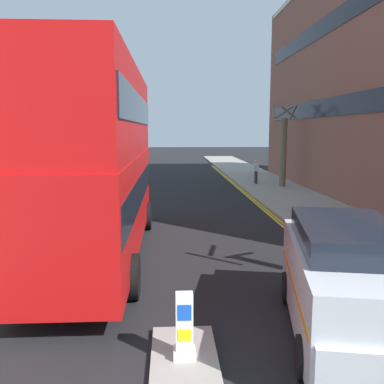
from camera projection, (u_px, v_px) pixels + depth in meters
name	position (u px, v px, depth m)	size (l,w,h in m)	color
sidewalk_right	(318.00, 212.00, 19.03)	(4.00, 80.00, 0.14)	gray
sidewalk_left	(26.00, 216.00, 18.34)	(4.00, 80.00, 0.14)	gray
kerb_line_outer	(284.00, 224.00, 16.95)	(0.10, 56.00, 0.01)	yellow
kerb_line_inner	(280.00, 224.00, 16.94)	(0.10, 56.00, 0.01)	yellow
traffic_island	(184.00, 361.00, 6.86)	(1.10, 2.20, 0.10)	gray
keep_left_bollard	(184.00, 329.00, 6.77)	(0.36, 0.28, 1.11)	silver
double_decker_bus_away	(97.00, 156.00, 12.29)	(2.82, 10.82, 5.64)	#B20F0F
taxi_minivan	(348.00, 283.00, 7.50)	(2.77, 5.08, 2.12)	silver
pedestrian_far	(256.00, 171.00, 28.53)	(0.34, 0.22, 1.62)	#2D2D38
street_tree_mid	(283.00, 149.00, 26.97)	(1.60, 1.48, 5.40)	#6B6047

